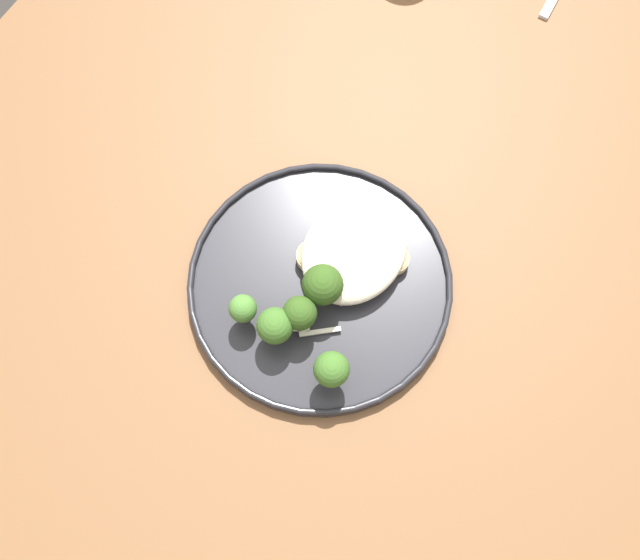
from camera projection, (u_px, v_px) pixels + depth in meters
name	position (u px, v px, depth m)	size (l,w,h in m)	color
ground	(314.00, 380.00, 1.51)	(6.00, 6.00, 0.00)	#2D2B28
wooden_dining_table	(310.00, 272.00, 0.88)	(1.40, 1.00, 0.74)	brown
dinner_plate	(320.00, 283.00, 0.78)	(0.29, 0.29, 0.02)	#232328
noodle_bed	(354.00, 249.00, 0.78)	(0.13, 0.11, 0.04)	beige
seared_scallop_left_edge	(394.00, 259.00, 0.78)	(0.03, 0.03, 0.01)	#E5C689
seared_scallop_large_seared	(359.00, 264.00, 0.78)	(0.03, 0.03, 0.01)	beige
seared_scallop_right_edge	(312.00, 257.00, 0.78)	(0.04, 0.04, 0.01)	#E5C689
seared_scallop_on_noodles	(351.00, 236.00, 0.79)	(0.02, 0.02, 0.02)	#DBB77A
seared_scallop_center_golden	(331.00, 266.00, 0.78)	(0.03, 0.03, 0.02)	beige
broccoli_floret_rear_charred	(300.00, 314.00, 0.73)	(0.04, 0.04, 0.06)	#7A994C
broccoli_floret_center_pile	(275.00, 326.00, 0.73)	(0.04, 0.04, 0.06)	#7A994C
broccoli_floret_beside_noodles	(331.00, 370.00, 0.71)	(0.04, 0.04, 0.06)	#89A356
broccoli_floret_split_head	(243.00, 309.00, 0.74)	(0.03, 0.03, 0.05)	#89A356
broccoli_floret_front_edge	(323.00, 285.00, 0.74)	(0.04, 0.04, 0.06)	#89A356
onion_sliver_pale_crescent	(289.00, 328.00, 0.76)	(0.04, 0.01, 0.00)	silver
onion_sliver_long_sliver	(320.00, 332.00, 0.76)	(0.04, 0.01, 0.00)	silver
onion_sliver_short_strip	(326.00, 290.00, 0.78)	(0.05, 0.01, 0.00)	silver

